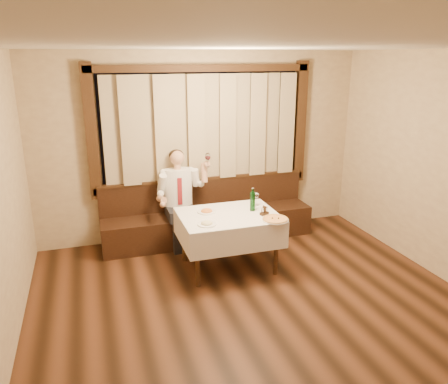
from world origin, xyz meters
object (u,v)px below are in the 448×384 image
object	(u,v)px
pizza	(275,219)
seated_man	(180,192)
banquette	(208,219)
cruet_caddy	(264,212)
dining_table	(229,222)
pasta_cream	(207,222)
green_bottle	(253,201)
pasta_red	(207,210)

from	to	relation	value
pizza	seated_man	world-z (taller)	seated_man
banquette	pizza	world-z (taller)	banquette
cruet_caddy	seated_man	world-z (taller)	seated_man
dining_table	cruet_caddy	bearing A→B (deg)	-20.15
banquette	pasta_cream	bearing A→B (deg)	-105.90
green_bottle	seated_man	world-z (taller)	seated_man
pasta_red	green_bottle	bearing A→B (deg)	-11.27
pasta_cream	green_bottle	world-z (taller)	green_bottle
dining_table	pasta_cream	distance (m)	0.47
pasta_red	cruet_caddy	xyz separation A→B (m)	(0.69, -0.32, 0.01)
banquette	pizza	xyz separation A→B (m)	(0.49, -1.40, 0.46)
dining_table	pizza	world-z (taller)	pizza
pizza	seated_man	xyz separation A→B (m)	(-0.94, 1.31, 0.06)
pasta_red	seated_man	world-z (taller)	seated_man
pasta_red	dining_table	bearing A→B (deg)	-32.22
pasta_cream	seated_man	world-z (taller)	seated_man
pizza	dining_table	bearing A→B (deg)	142.08
cruet_caddy	green_bottle	bearing A→B (deg)	95.63
pizza	pasta_red	distance (m)	0.92
pasta_red	seated_man	xyz separation A→B (m)	(-0.19, 0.77, 0.04)
pizza	pasta_cream	xyz separation A→B (m)	(-0.85, 0.12, 0.02)
dining_table	cruet_caddy	xyz separation A→B (m)	(0.43, -0.16, 0.15)
pizza	seated_man	distance (m)	1.61
pasta_cream	cruet_caddy	size ratio (longest dim) A/B	1.89
pasta_cream	dining_table	bearing A→B (deg)	35.63
dining_table	cruet_caddy	distance (m)	0.48
pasta_cream	green_bottle	size ratio (longest dim) A/B	0.74
banquette	pizza	distance (m)	1.56
banquette	pizza	size ratio (longest dim) A/B	9.53
banquette	green_bottle	xyz separation A→B (m)	(0.35, -0.98, 0.58)
banquette	cruet_caddy	distance (m)	1.35
green_bottle	seated_man	distance (m)	1.20
banquette	cruet_caddy	bearing A→B (deg)	-69.91
pasta_red	banquette	bearing A→B (deg)	73.70
dining_table	pizza	size ratio (longest dim) A/B	3.78
pasta_red	seated_man	distance (m)	0.80
green_bottle	seated_man	size ratio (longest dim) A/B	0.22
pizza	seated_man	bearing A→B (deg)	125.44
banquette	dining_table	world-z (taller)	banquette
banquette	pasta_cream	distance (m)	1.42
pasta_cream	seated_man	distance (m)	1.20
dining_table	seated_man	distance (m)	1.05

